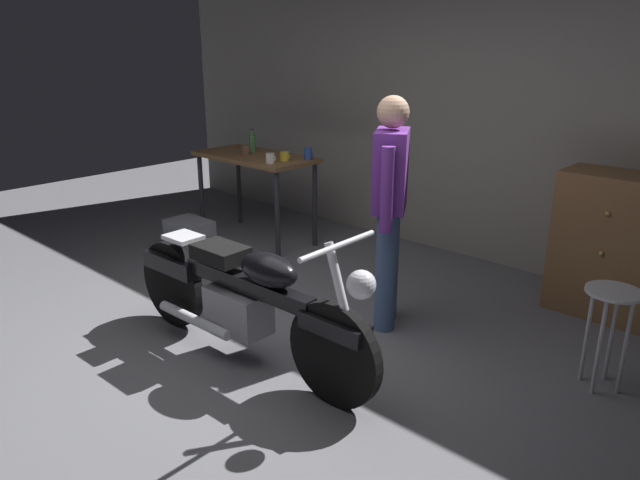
# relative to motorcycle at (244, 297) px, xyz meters

# --- Properties ---
(ground_plane) EXTENTS (12.00, 12.00, 0.00)m
(ground_plane) POSITION_rel_motorcycle_xyz_m (-0.02, 0.04, -0.45)
(ground_plane) COLOR slate
(back_wall) EXTENTS (8.00, 0.12, 3.10)m
(back_wall) POSITION_rel_motorcycle_xyz_m (-0.02, 2.84, 1.10)
(back_wall) COLOR gray
(back_wall) RESTS_ON ground_plane
(workbench) EXTENTS (1.30, 0.64, 0.90)m
(workbench) POSITION_rel_motorcycle_xyz_m (-1.83, 1.74, 0.34)
(workbench) COLOR brown
(workbench) RESTS_ON ground_plane
(motorcycle) EXTENTS (2.19, 0.60, 1.00)m
(motorcycle) POSITION_rel_motorcycle_xyz_m (0.00, 0.00, 0.00)
(motorcycle) COLOR black
(motorcycle) RESTS_ON ground_plane
(person_standing) EXTENTS (0.39, 0.50, 1.67)m
(person_standing) POSITION_rel_motorcycle_xyz_m (0.35, 1.06, 0.48)
(person_standing) COLOR #4E6898
(person_standing) RESTS_ON ground_plane
(shop_stool) EXTENTS (0.32, 0.32, 0.64)m
(shop_stool) POSITION_rel_motorcycle_xyz_m (1.84, 1.25, 0.05)
(shop_stool) COLOR #B2B2B7
(shop_stool) RESTS_ON ground_plane
(wooden_dresser) EXTENTS (0.80, 0.47, 1.10)m
(wooden_dresser) POSITION_rel_motorcycle_xyz_m (1.49, 2.34, 0.10)
(wooden_dresser) COLOR brown
(wooden_dresser) RESTS_ON ground_plane
(storage_bin) EXTENTS (0.44, 0.32, 0.34)m
(storage_bin) POSITION_rel_motorcycle_xyz_m (-1.98, 0.99, -0.28)
(storage_bin) COLOR gray
(storage_bin) RESTS_ON ground_plane
(mug_blue_enamel) EXTENTS (0.11, 0.08, 0.11)m
(mug_blue_enamel) POSITION_rel_motorcycle_xyz_m (-1.26, 1.93, 0.51)
(mug_blue_enamel) COLOR #2D51AD
(mug_blue_enamel) RESTS_ON workbench
(mug_yellow_tall) EXTENTS (0.12, 0.09, 0.09)m
(mug_yellow_tall) POSITION_rel_motorcycle_xyz_m (-1.39, 1.73, 0.49)
(mug_yellow_tall) COLOR yellow
(mug_yellow_tall) RESTS_ON workbench
(mug_brown_stoneware) EXTENTS (0.12, 0.09, 0.10)m
(mug_brown_stoneware) POSITION_rel_motorcycle_xyz_m (-1.90, 1.68, 0.50)
(mug_brown_stoneware) COLOR brown
(mug_brown_stoneware) RESTS_ON workbench
(mug_white_ceramic) EXTENTS (0.12, 0.08, 0.10)m
(mug_white_ceramic) POSITION_rel_motorcycle_xyz_m (-1.40, 1.55, 0.50)
(mug_white_ceramic) COLOR white
(mug_white_ceramic) RESTS_ON workbench
(bottle) EXTENTS (0.06, 0.06, 0.24)m
(bottle) POSITION_rel_motorcycle_xyz_m (-1.95, 1.81, 0.55)
(bottle) COLOR #4C8C4C
(bottle) RESTS_ON workbench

